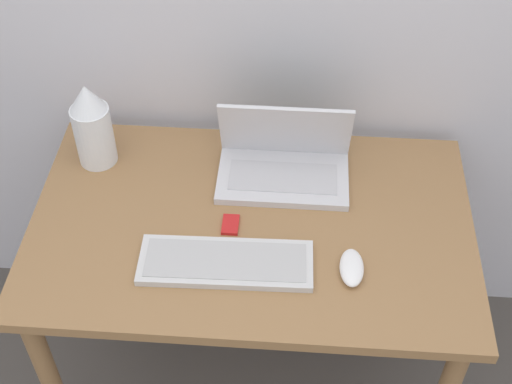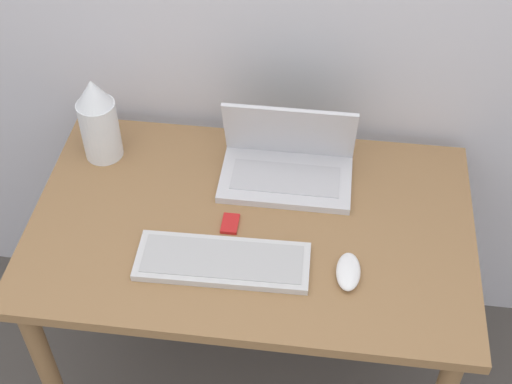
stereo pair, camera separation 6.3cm
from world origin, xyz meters
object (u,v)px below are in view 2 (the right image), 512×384
at_px(vase, 98,120).
at_px(mp3_player, 230,224).
at_px(laptop, 287,162).
at_px(keyboard, 223,261).
at_px(mouse, 348,272).

xyz_separation_m(vase, mp3_player, (0.38, -0.22, -0.12)).
height_order(laptop, vase, vase).
height_order(vase, mp3_player, vase).
distance_m(laptop, keyboard, 0.34).
bearing_deg(mp3_player, vase, 150.30).
distance_m(keyboard, mp3_player, 0.12).
bearing_deg(vase, mp3_player, -29.70).
bearing_deg(laptop, keyboard, -110.68).
bearing_deg(keyboard, mouse, 0.53).
bearing_deg(vase, laptop, -2.55).
bearing_deg(keyboard, mp3_player, 90.68).
relative_size(vase, mp3_player, 3.85).
xyz_separation_m(laptop, keyboard, (-0.12, -0.32, -0.04)).
relative_size(keyboard, vase, 1.68).
distance_m(mouse, mp3_player, 0.32).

